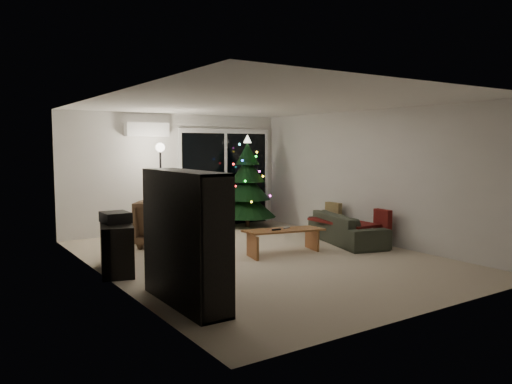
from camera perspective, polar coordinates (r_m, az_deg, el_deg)
room at (r=9.56m, az=-2.17°, el=0.47°), size 6.50×7.51×2.60m
bookshelf at (r=5.73m, az=-9.80°, el=-5.39°), size 0.51×1.57×1.55m
media_cabinet at (r=7.58m, az=-15.68°, el=-6.06°), size 0.72×1.22×0.72m
stereo at (r=7.51m, az=-15.76°, el=-2.80°), size 0.36×0.43×0.15m
armchair at (r=9.27m, az=-10.38°, el=-3.43°), size 1.30×1.31×0.86m
ottoman at (r=9.53m, az=-7.39°, el=-4.46°), size 0.57×0.57×0.43m
cardboard_box_a at (r=7.60m, az=-6.71°, el=-7.32°), size 0.54×0.46×0.34m
cardboard_box_b at (r=8.39m, az=-6.10°, el=-6.40°), size 0.44×0.39×0.25m
side_table at (r=10.47m, az=-5.77°, el=-3.44°), size 0.44×0.44×0.47m
floor_lamp at (r=10.00m, az=-10.81°, el=-0.02°), size 0.29×0.29×1.82m
sofa at (r=9.56m, az=10.34°, el=-4.08°), size 1.22×2.03×0.55m
sofa_throw at (r=9.47m, az=9.92°, el=-3.40°), size 0.59×1.37×0.05m
cushion_a at (r=10.17m, az=8.84°, el=-2.22°), size 0.14×0.37×0.36m
cushion_b at (r=9.26m, az=14.27°, el=-3.07°), size 0.13×0.37×0.36m
coffee_table at (r=8.50m, az=3.17°, el=-5.67°), size 1.38×0.72×0.42m
remote_a at (r=8.37m, az=2.35°, el=-4.31°), size 0.16×0.05×0.02m
remote_b at (r=8.56m, az=3.51°, el=-4.10°), size 0.16×0.09×0.02m
christmas_tree at (r=11.16m, az=-0.98°, el=1.24°), size 1.67×1.67×2.06m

